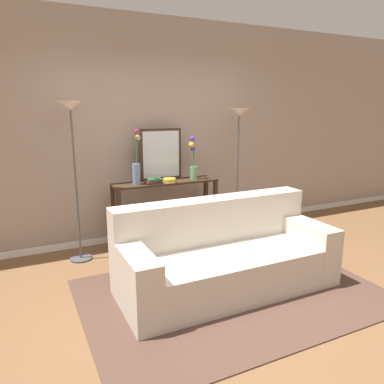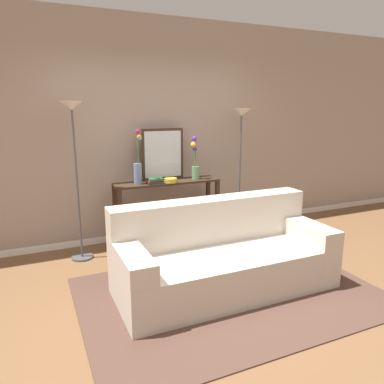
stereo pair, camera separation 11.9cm
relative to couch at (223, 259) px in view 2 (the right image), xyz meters
The scene contains 13 objects.
ground_plane 0.44m from the couch, 118.49° to the right, with size 16.00×16.00×0.02m, color brown.
back_wall 2.18m from the couch, 94.46° to the left, with size 12.00×0.15×2.95m.
area_rug 0.35m from the couch, 90.06° to the right, with size 2.86×1.96×0.01m.
couch is the anchor object (origin of this frame).
console_table 1.47m from the couch, 91.97° to the left, with size 1.40×0.33×0.85m.
floor_lamp_left 2.15m from the couch, 131.45° to the left, with size 0.28×0.28×1.87m.
floor_lamp_right 2.01m from the couch, 53.49° to the left, with size 0.28×0.28×1.78m.
wall_mirror 1.81m from the couch, 92.00° to the left, with size 0.58×0.02×0.68m.
vase_tall_flowers 1.68m from the couch, 107.34° to the left, with size 0.12×0.11×0.68m.
vase_short_flowers 1.66m from the couch, 76.47° to the left, with size 0.12×0.12×0.57m.
fruit_bowl 1.46m from the couch, 91.60° to the left, with size 0.17×0.17×0.06m.
book_stack 1.50m from the couch, 100.17° to the left, with size 0.22×0.16×0.07m.
book_row_under_console 1.55m from the couch, 109.19° to the left, with size 0.25×0.17×0.13m.
Camera 2 is at (-1.55, -2.76, 1.80)m, focal length 34.48 mm.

